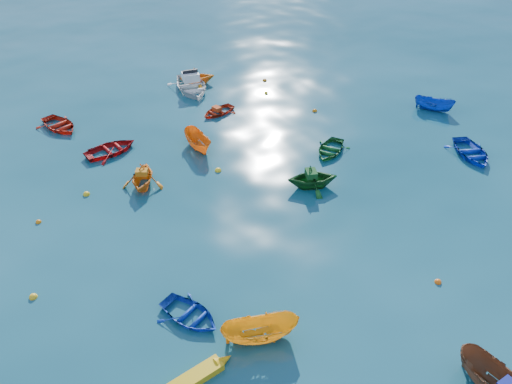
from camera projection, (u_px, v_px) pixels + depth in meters
ground at (312, 251)px, 23.53m from camera, size 160.00×160.00×0.00m
dinghy_blue_sw at (190, 318)px, 20.29m from camera, size 2.86×3.30×0.57m
dinghy_blue_se at (470, 156)px, 30.53m from camera, size 3.67×4.14×0.71m
dinghy_orange_w at (144, 186)px, 27.92m from camera, size 3.40×3.52×1.42m
sampan_yellow_mid at (260, 339)px, 19.43m from camera, size 3.26×2.28×1.18m
dinghy_green_e at (330, 152)px, 30.86m from camera, size 3.54×3.26×0.60m
dinghy_red_nw at (112, 152)px, 30.83m from camera, size 3.43×2.61×0.67m
sampan_orange_n at (199, 149)px, 31.20m from camera, size 1.38×3.11×1.17m
dinghy_green_n at (312, 187)px, 27.81m from camera, size 3.50×3.30×1.46m
dinghy_red_ne at (218, 113)px, 35.12m from camera, size 2.94×2.39×0.54m
sampan_blue_far at (433, 110)px, 35.55m from camera, size 2.38×2.90×1.07m
dinghy_red_far at (60, 128)px, 33.36m from camera, size 3.16×3.79×0.68m
dinghy_orange_far at (197, 84)px, 39.28m from camera, size 3.31×3.08×1.41m
motorboat_white at (192, 90)px, 38.30m from camera, size 4.19×5.18×1.55m
tarp_orange_a at (142, 172)px, 27.45m from camera, size 0.80×0.75×0.31m
tarp_green_b at (311, 174)px, 27.27m from camera, size 0.82×0.92×0.36m
tarp_orange_b at (217, 109)px, 34.82m from camera, size 0.57×0.67×0.28m
buoy_or_b at (438, 282)px, 21.90m from camera, size 0.31×0.31×0.31m
buoy_ye_b at (33, 297)px, 21.19m from camera, size 0.35×0.35×0.35m
buoy_or_c at (39, 222)px, 25.28m from camera, size 0.29×0.29×0.29m
buoy_ye_c at (218, 171)px, 29.15m from camera, size 0.39×0.39×0.39m
buoy_or_d at (315, 111)px, 35.39m from camera, size 0.36×0.36×0.36m
buoy_ye_d at (87, 195)px, 27.21m from camera, size 0.38×0.38×0.38m
buoy_or_e at (265, 81)px, 39.76m from camera, size 0.35×0.35×0.35m
buoy_ye_e at (266, 94)px, 37.81m from camera, size 0.35×0.35×0.35m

